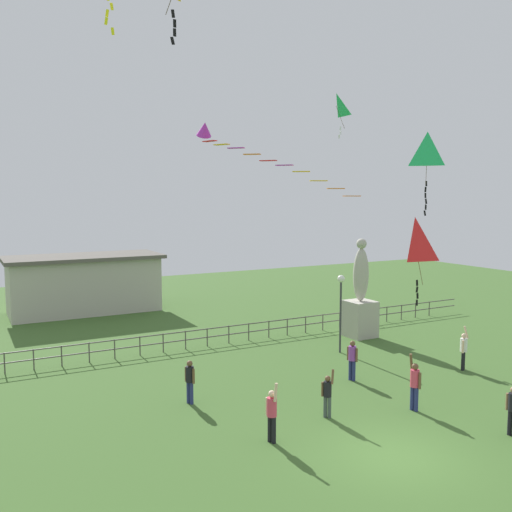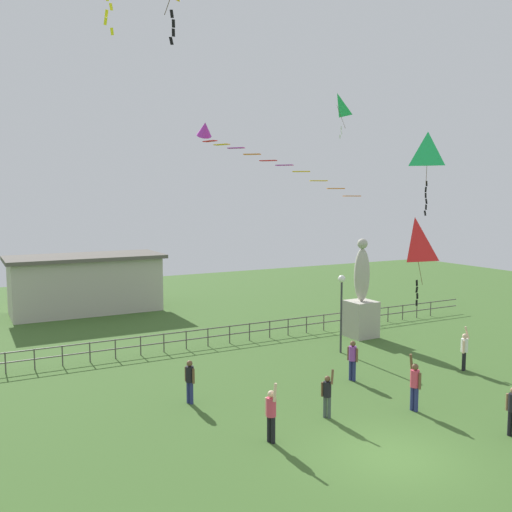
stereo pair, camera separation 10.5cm
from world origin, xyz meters
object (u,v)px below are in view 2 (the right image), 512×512
(person_4, at_px, (353,358))
(kite_1, at_px, (427,153))
(person_1, at_px, (190,379))
(kite_4, at_px, (414,242))
(statue_monument, at_px, (361,303))
(person_6, at_px, (271,412))
(streamer_kite, at_px, (218,136))
(person_3, at_px, (415,383))
(lamppost, at_px, (341,296))
(kite_0, at_px, (337,107))
(person_2, at_px, (327,393))
(person_7, at_px, (464,349))

(person_4, distance_m, kite_1, 8.81)
(person_1, relative_size, kite_4, 0.57)
(statue_monument, xyz_separation_m, person_6, (-11.00, -9.30, -0.87))
(person_4, distance_m, streamer_kite, 10.66)
(person_1, height_order, person_3, person_3)
(person_1, relative_size, person_4, 0.97)
(lamppost, bearing_deg, kite_0, 61.59)
(person_1, relative_size, person_3, 0.80)
(person_1, relative_size, kite_1, 0.53)
(statue_monument, xyz_separation_m, lamppost, (-2.92, -2.08, 1.01))
(statue_monument, distance_m, person_2, 11.93)
(person_7, xyz_separation_m, kite_0, (-1.91, 7.13, 11.39))
(person_4, height_order, person_6, person_6)
(person_2, xyz_separation_m, kite_4, (2.12, -1.78, 5.31))
(statue_monument, distance_m, person_4, 7.70)
(kite_1, bearing_deg, person_2, -177.28)
(lamppost, xyz_separation_m, person_3, (-2.24, -7.38, -1.84))
(lamppost, height_order, kite_4, kite_4)
(person_2, distance_m, person_7, 8.66)
(kite_0, bearing_deg, person_4, -119.52)
(person_2, relative_size, person_4, 1.04)
(kite_4, bearing_deg, kite_1, 39.14)
(person_2, bearing_deg, streamer_kite, 111.62)
(person_3, bearing_deg, person_2, 163.21)
(statue_monument, height_order, streamer_kite, streamer_kite)
(person_7, relative_size, kite_1, 0.63)
(person_3, bearing_deg, statue_monument, 61.38)
(person_4, height_order, streamer_kite, streamer_kite)
(lamppost, xyz_separation_m, kite_1, (-0.81, -6.21, 6.44))
(kite_1, bearing_deg, person_4, 117.46)
(lamppost, height_order, person_7, lamppost)
(kite_1, relative_size, kite_4, 1.08)
(statue_monument, xyz_separation_m, streamer_kite, (-10.23, -3.66, 8.21))
(person_4, xyz_separation_m, streamer_kite, (-5.17, 2.08, 9.09))
(lamppost, relative_size, person_6, 1.97)
(person_7, distance_m, streamer_kite, 14.22)
(kite_4, height_order, streamer_kite, streamer_kite)
(person_6, distance_m, streamer_kite, 10.71)
(person_6, height_order, streamer_kite, streamer_kite)
(person_4, xyz_separation_m, kite_1, (1.32, -2.55, 8.33))
(lamppost, relative_size, person_1, 2.36)
(statue_monument, height_order, person_1, statue_monument)
(person_6, relative_size, person_7, 1.01)
(kite_1, distance_m, streamer_kite, 8.01)
(person_2, xyz_separation_m, person_3, (3.15, -0.95, 0.14))
(statue_monument, bearing_deg, person_2, -134.30)
(person_1, distance_m, person_3, 8.20)
(streamer_kite, bearing_deg, person_3, -48.84)
(person_7, bearing_deg, statue_monument, 91.73)
(statue_monument, height_order, kite_1, kite_1)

